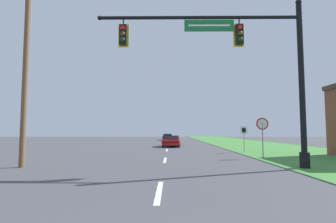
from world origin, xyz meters
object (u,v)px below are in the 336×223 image
(signal_mast, at_px, (250,63))
(stop_sign, at_px, (262,129))
(car_ahead, at_px, (172,141))
(route_sign_post, at_px, (244,133))
(far_car, at_px, (168,137))
(utility_pole_near, at_px, (26,51))

(signal_mast, bearing_deg, stop_sign, 65.34)
(car_ahead, distance_m, route_sign_post, 10.00)
(far_car, distance_m, utility_pole_near, 38.66)
(signal_mast, bearing_deg, route_sign_post, 76.48)
(signal_mast, bearing_deg, far_car, 96.35)
(stop_sign, height_order, route_sign_post, stop_sign)
(utility_pole_near, bearing_deg, car_ahead, 66.84)
(signal_mast, xyz_separation_m, route_sign_post, (2.15, 8.94, -3.32))
(car_ahead, relative_size, stop_sign, 1.82)
(utility_pole_near, bearing_deg, stop_sign, 18.18)
(signal_mast, xyz_separation_m, stop_sign, (2.10, 4.57, -2.98))
(utility_pole_near, bearing_deg, signal_mast, -1.96)
(stop_sign, bearing_deg, utility_pole_near, -161.82)
(signal_mast, distance_m, far_car, 38.63)
(stop_sign, relative_size, route_sign_post, 1.23)
(car_ahead, bearing_deg, signal_mast, -78.28)
(signal_mast, xyz_separation_m, far_car, (-4.25, 38.16, -4.24))
(signal_mast, relative_size, car_ahead, 2.14)
(far_car, xyz_separation_m, stop_sign, (6.35, -33.58, 1.26))
(route_sign_post, bearing_deg, stop_sign, -90.66)
(route_sign_post, bearing_deg, signal_mast, -103.52)
(signal_mast, xyz_separation_m, car_ahead, (-3.55, 17.11, -4.24))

